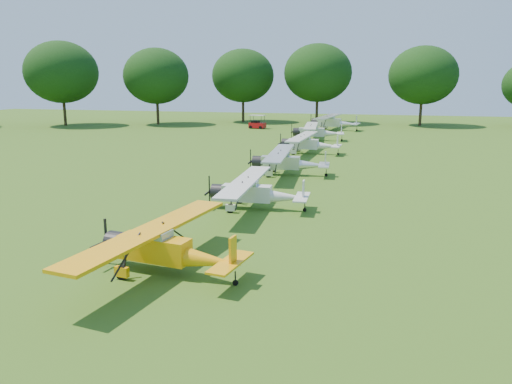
% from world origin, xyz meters
% --- Properties ---
extents(ground, '(160.00, 160.00, 0.00)m').
position_xyz_m(ground, '(0.00, 0.00, 0.00)').
color(ground, '#244D13').
rests_on(ground, ground).
extents(tree_belt, '(137.36, 130.27, 14.52)m').
position_xyz_m(tree_belt, '(3.57, 0.16, 8.03)').
color(tree_belt, black).
rests_on(tree_belt, ground).
extents(aircraft_2, '(5.98, 9.48, 1.86)m').
position_xyz_m(aircraft_2, '(0.42, -10.48, 1.09)').
color(aircraft_2, '#F4A20A').
rests_on(aircraft_2, ground).
extents(aircraft_3, '(5.78, 9.19, 1.81)m').
position_xyz_m(aircraft_3, '(1.38, -0.36, 1.06)').
color(aircraft_3, silver).
rests_on(aircraft_3, ground).
extents(aircraft_4, '(6.14, 9.78, 1.92)m').
position_xyz_m(aircraft_4, '(1.30, 10.13, 1.12)').
color(aircraft_4, silver).
rests_on(aircraft_4, ground).
extents(aircraft_5, '(6.08, 9.67, 1.90)m').
position_xyz_m(aircraft_5, '(1.31, 21.70, 1.11)').
color(aircraft_5, silver).
rests_on(aircraft_5, ground).
extents(aircraft_6, '(6.33, 10.08, 1.98)m').
position_xyz_m(aircraft_6, '(0.72, 32.69, 1.16)').
color(aircraft_6, silver).
rests_on(aircraft_6, ground).
extents(aircraft_7, '(7.12, 11.30, 2.22)m').
position_xyz_m(aircraft_7, '(1.55, 45.50, 1.30)').
color(aircraft_7, silver).
rests_on(aircraft_7, ground).
extents(golf_cart, '(2.56, 1.86, 1.98)m').
position_xyz_m(golf_cart, '(-9.58, 45.40, 0.66)').
color(golf_cart, '#BB0D11').
rests_on(golf_cart, ground).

